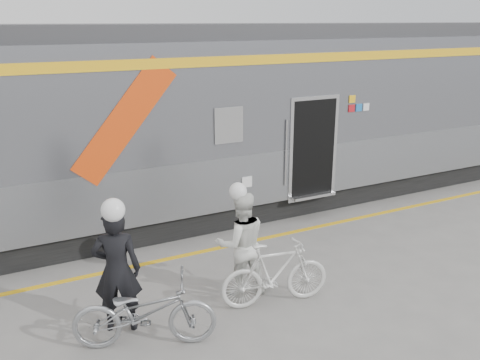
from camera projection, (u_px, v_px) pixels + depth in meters
ground at (251, 308)px, 7.69m from camera, size 90.00×90.00×0.00m
train at (190, 123)px, 10.96m from camera, size 24.00×3.17×4.10m
safety_strip at (197, 253)px, 9.52m from camera, size 24.00×0.12×0.01m
man at (117, 270)px, 6.94m from camera, size 0.77×0.64×1.81m
bicycle_left at (145, 312)px, 6.68m from camera, size 2.01×1.30×1.00m
woman at (241, 243)px, 7.91m from camera, size 0.93×0.78×1.69m
bicycle_right at (275, 273)px, 7.67m from camera, size 1.77×0.79×1.03m
helmet_man at (111, 197)px, 6.62m from camera, size 0.31×0.31×0.31m
helmet_woman at (241, 184)px, 7.61m from camera, size 0.27×0.27×0.27m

